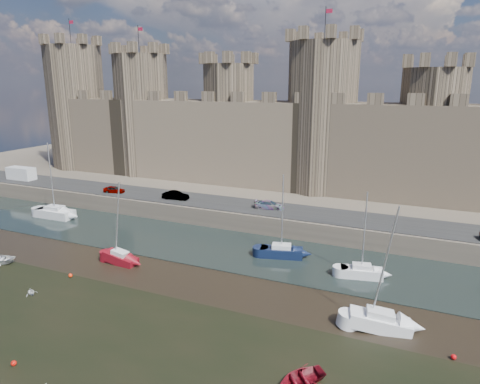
{
  "coord_description": "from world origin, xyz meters",
  "views": [
    {
      "loc": [
        17.42,
        -19.75,
        19.53
      ],
      "look_at": [
        -0.67,
        22.0,
        7.83
      ],
      "focal_mm": 32.0,
      "sensor_mm": 36.0,
      "label": 1
    }
  ],
  "objects": [
    {
      "name": "ground",
      "position": [
        0.0,
        0.0,
        0.0
      ],
      "size": [
        160.0,
        160.0,
        0.0
      ],
      "primitive_type": "plane",
      "color": "black",
      "rests_on": "ground"
    },
    {
      "name": "water_channel",
      "position": [
        0.0,
        24.0,
        0.04
      ],
      "size": [
        160.0,
        12.0,
        0.08
      ],
      "primitive_type": "cube",
      "color": "black",
      "rests_on": "ground"
    },
    {
      "name": "quay",
      "position": [
        0.0,
        60.0,
        1.25
      ],
      "size": [
        160.0,
        60.0,
        2.5
      ],
      "primitive_type": "cube",
      "color": "#4C443A",
      "rests_on": "ground"
    },
    {
      "name": "road",
      "position": [
        0.0,
        34.0,
        2.55
      ],
      "size": [
        160.0,
        7.0,
        0.1
      ],
      "primitive_type": "cube",
      "color": "black",
      "rests_on": "quay"
    },
    {
      "name": "castle",
      "position": [
        -0.64,
        48.0,
        11.67
      ],
      "size": [
        108.5,
        11.0,
        29.0
      ],
      "color": "#42382B",
      "rests_on": "quay"
    },
    {
      "name": "car_0",
      "position": [
        -26.95,
        32.48,
        3.07
      ],
      "size": [
        3.54,
        2.02,
        1.14
      ],
      "primitive_type": "imported",
      "rotation": [
        0.0,
        0.0,
        1.78
      ],
      "color": "gray",
      "rests_on": "quay"
    },
    {
      "name": "car_1",
      "position": [
        -15.92,
        32.95,
        3.16
      ],
      "size": [
        4.08,
        1.74,
        1.31
      ],
      "primitive_type": "imported",
      "rotation": [
        0.0,
        0.0,
        1.66
      ],
      "color": "gray",
      "rests_on": "quay"
    },
    {
      "name": "car_2",
      "position": [
        -1.42,
        33.93,
        3.1
      ],
      "size": [
        4.34,
        2.39,
        1.19
      ],
      "primitive_type": "imported",
      "rotation": [
        0.0,
        0.0,
        1.75
      ],
      "color": "gray",
      "rests_on": "quay"
    },
    {
      "name": "van",
      "position": [
        -48.51,
        33.5,
        3.64
      ],
      "size": [
        5.28,
        2.2,
        2.29
      ],
      "primitive_type": "cube",
      "rotation": [
        0.0,
        0.0,
        0.02
      ],
      "color": "silver",
      "rests_on": "quay"
    },
    {
      "name": "sailboat_0",
      "position": [
        -31.8,
        24.87,
        0.85
      ],
      "size": [
        6.0,
        2.45,
        11.12
      ],
      "rotation": [
        0.0,
        0.0,
        0.02
      ],
      "color": "silver",
      "rests_on": "ground"
    },
    {
      "name": "sailboat_1",
      "position": [
        3.59,
        24.11,
        0.77
      ],
      "size": [
        5.13,
        3.01,
        9.65
      ],
      "rotation": [
        0.0,
        0.0,
        0.25
      ],
      "color": "#0E1833",
      "rests_on": "ground"
    },
    {
      "name": "sailboat_2",
      "position": [
        12.79,
        22.3,
        0.75
      ],
      "size": [
        4.45,
        2.47,
        9.08
      ],
      "rotation": [
        0.0,
        0.0,
        0.21
      ],
      "color": "silver",
      "rests_on": "ground"
    },
    {
      "name": "sailboat_4",
      "position": [
        -12.31,
        15.41,
        0.7
      ],
      "size": [
        4.09,
        1.79,
        9.37
      ],
      "rotation": [
        0.0,
        0.0,
        -0.06
      ],
      "color": "maroon",
      "rests_on": "ground"
    },
    {
      "name": "sailboat_5",
      "position": [
        15.52,
        13.18,
        0.76
      ],
      "size": [
        5.18,
        2.84,
        10.58
      ],
      "rotation": [
        0.0,
        0.0,
        0.2
      ],
      "color": "white",
      "rests_on": "ground"
    },
    {
      "name": "dinghy_3",
      "position": [
        -15.35,
        6.11,
        0.32
      ],
      "size": [
        1.52,
        1.43,
        0.64
      ],
      "primitive_type": "imported",
      "rotation": [
        1.57,
        0.0,
        1.19
      ],
      "color": "silver",
      "rests_on": "ground"
    },
    {
      "name": "dinghy_4",
      "position": [
        11.43,
        4.31,
        0.34
      ],
      "size": [
        4.03,
        4.04,
        0.69
      ],
      "primitive_type": "imported",
      "rotation": [
        1.57,
        0.0,
        5.5
      ],
      "color": "maroon",
      "rests_on": "ground"
    },
    {
      "name": "buoy_1",
      "position": [
        -14.77,
        10.49,
        0.2
      ],
      "size": [
        0.41,
        0.41,
        0.41
      ],
      "primitive_type": "sphere",
      "color": "red",
      "rests_on": "ground"
    },
    {
      "name": "buoy_3",
      "position": [
        20.91,
        11.24,
        0.2
      ],
      "size": [
        0.4,
        0.4,
        0.4
      ],
      "primitive_type": "sphere",
      "color": "red",
      "rests_on": "ground"
    },
    {
      "name": "buoy_4",
      "position": [
        -7.81,
        -1.98,
        0.19
      ],
      "size": [
        0.39,
        0.39,
        0.39
      ],
      "primitive_type": "sphere",
      "color": "red",
      "rests_on": "ground"
    }
  ]
}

